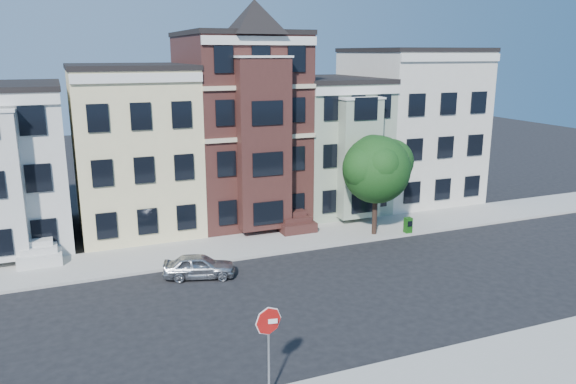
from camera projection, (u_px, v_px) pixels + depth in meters
name	position (u px, v px, depth m)	size (l,w,h in m)	color
ground	(335.00, 296.00, 26.09)	(120.00, 120.00, 0.00)	black
far_sidewalk	(274.00, 242.00, 33.26)	(60.00, 4.00, 0.15)	#9E9B93
house_yellow	(133.00, 150.00, 35.33)	(7.00, 9.00, 10.00)	beige
house_brown	(239.00, 129.00, 37.66)	(7.00, 9.00, 12.00)	#3E1E1A
house_green	(326.00, 145.00, 40.41)	(6.00, 9.00, 9.00)	gray
house_cream	(409.00, 126.00, 42.73)	(8.00, 9.00, 11.00)	silver
street_tree	(376.00, 174.00, 33.59)	(6.47, 6.47, 7.52)	#1F501B
parked_car	(199.00, 266.00, 28.04)	(1.44, 3.57, 1.22)	#B0B2B8
newspaper_box	(408.00, 225.00, 34.61)	(0.43, 0.38, 0.96)	#185413
stop_sign	(269.00, 346.00, 17.91)	(0.95, 0.13, 3.48)	#AC110F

